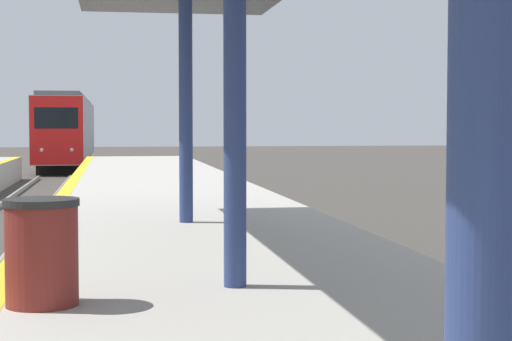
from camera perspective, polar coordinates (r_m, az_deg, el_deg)
name	(u,v)px	position (r m, az deg, el deg)	size (l,w,h in m)	color
train	(69,131)	(54.47, -12.38, 2.58)	(2.61, 23.69, 4.23)	black
trash_bin	(42,252)	(7.22, -14.09, -5.28)	(0.62, 0.62, 0.88)	maroon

